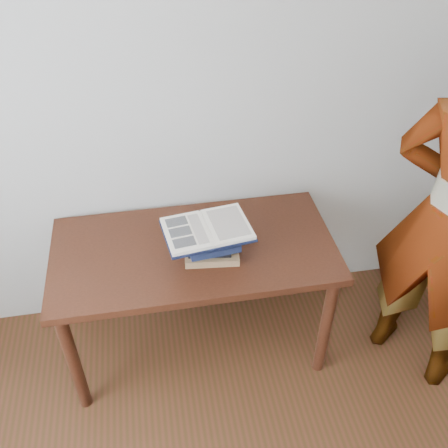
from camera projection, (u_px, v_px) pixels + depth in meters
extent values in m
cube|color=#B7B6AD|center=(169.00, 99.00, 2.26)|extent=(3.50, 0.04, 2.60)
cube|color=#411D10|center=(194.00, 250.00, 2.36)|extent=(1.34, 0.67, 0.04)
cylinder|color=#411D10|center=(74.00, 362.00, 2.30)|extent=(0.06, 0.06, 0.68)
cylinder|color=#411D10|center=(326.00, 326.00, 2.47)|extent=(0.06, 0.06, 0.68)
cylinder|color=#411D10|center=(79.00, 278.00, 2.72)|extent=(0.06, 0.06, 0.68)
cylinder|color=#411D10|center=(295.00, 252.00, 2.88)|extent=(0.06, 0.06, 0.68)
cube|color=tan|center=(212.00, 252.00, 2.30)|extent=(0.26, 0.19, 0.04)
cube|color=black|center=(210.00, 245.00, 2.29)|extent=(0.21, 0.17, 0.03)
cube|color=#172747|center=(212.00, 241.00, 2.26)|extent=(0.25, 0.20, 0.04)
cube|color=black|center=(210.00, 234.00, 2.26)|extent=(0.21, 0.16, 0.03)
cube|color=#B37728|center=(209.00, 229.00, 2.24)|extent=(0.23, 0.17, 0.03)
cube|color=black|center=(207.00, 231.00, 2.20)|extent=(0.41, 0.31, 0.01)
cube|color=white|center=(186.00, 233.00, 2.17)|extent=(0.21, 0.27, 0.02)
cube|color=white|center=(228.00, 224.00, 2.21)|extent=(0.21, 0.27, 0.02)
cylinder|color=white|center=(207.00, 229.00, 2.19)|extent=(0.05, 0.25, 0.01)
cube|color=black|center=(176.00, 222.00, 2.21)|extent=(0.10, 0.07, 0.00)
cube|color=black|center=(180.00, 232.00, 2.16)|extent=(0.10, 0.07, 0.00)
cube|color=black|center=(184.00, 242.00, 2.10)|extent=(0.10, 0.07, 0.00)
cube|color=beige|center=(198.00, 229.00, 2.17)|extent=(0.07, 0.21, 0.00)
cube|color=beige|center=(228.00, 222.00, 2.20)|extent=(0.17, 0.23, 0.00)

